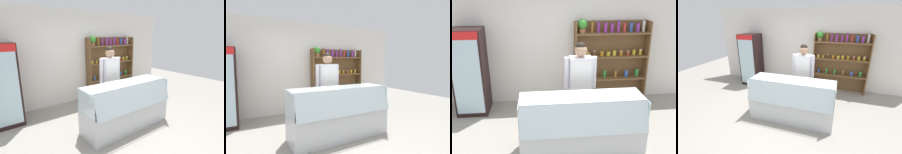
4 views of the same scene
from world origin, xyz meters
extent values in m
plane|color=gray|center=(0.00, 0.00, 0.00)|extent=(12.00, 12.00, 0.00)
cube|color=white|center=(0.00, 2.19, 1.35)|extent=(6.80, 0.10, 2.70)
cube|color=black|center=(-1.97, 1.73, 0.92)|extent=(0.64, 0.64, 1.84)
cube|color=silver|center=(-1.97, 1.40, 0.92)|extent=(0.56, 0.01, 1.64)
cylinder|color=orange|center=(-2.04, 1.47, 0.34)|extent=(0.06, 0.06, 0.18)
cylinder|color=orange|center=(-1.91, 1.47, 0.34)|extent=(0.06, 0.06, 0.18)
cylinder|color=#2D8C38|center=(-1.78, 1.47, 0.34)|extent=(0.06, 0.06, 0.19)
cylinder|color=red|center=(-1.97, 1.47, 0.81)|extent=(0.05, 0.05, 0.16)
cylinder|color=#3356B2|center=(-1.80, 1.47, 0.84)|extent=(0.05, 0.05, 0.21)
cylinder|color=#9E6623|center=(-1.97, 1.47, 1.32)|extent=(0.05, 0.05, 0.22)
cylinder|color=orange|center=(-1.80, 1.47, 1.30)|extent=(0.07, 0.07, 0.18)
cube|color=brown|center=(1.15, 2.10, 0.95)|extent=(1.71, 0.02, 1.91)
cube|color=brown|center=(0.31, 1.96, 0.95)|extent=(0.03, 0.28, 1.91)
cube|color=brown|center=(1.99, 1.96, 0.95)|extent=(0.03, 0.28, 1.91)
cube|color=brown|center=(1.15, 1.96, 0.57)|extent=(1.65, 0.28, 0.04)
cube|color=brown|center=(1.15, 1.96, 1.11)|extent=(1.65, 0.28, 0.04)
cube|color=brown|center=(1.15, 1.96, 1.64)|extent=(1.65, 0.28, 0.04)
cylinder|color=#996038|center=(0.45, 1.96, 1.71)|extent=(0.15, 0.15, 0.10)
sphere|color=green|center=(0.45, 1.96, 1.85)|extent=(0.22, 0.22, 0.22)
cylinder|color=#9E6623|center=(0.68, 1.99, 1.79)|extent=(0.06, 0.06, 0.26)
cylinder|color=black|center=(0.68, 1.96, 1.92)|extent=(0.04, 0.04, 0.02)
cylinder|color=purple|center=(0.83, 1.98, 1.78)|extent=(0.06, 0.06, 0.23)
cylinder|color=black|center=(0.83, 1.96, 1.90)|extent=(0.04, 0.04, 0.02)
cylinder|color=purple|center=(0.98, 1.94, 1.77)|extent=(0.07, 0.07, 0.23)
cylinder|color=black|center=(0.98, 1.96, 1.89)|extent=(0.05, 0.05, 0.02)
cylinder|color=purple|center=(1.13, 1.97, 1.76)|extent=(0.07, 0.07, 0.21)
cylinder|color=black|center=(1.13, 1.96, 1.87)|extent=(0.05, 0.05, 0.02)
cylinder|color=purple|center=(1.27, 1.95, 1.79)|extent=(0.06, 0.06, 0.26)
cylinder|color=black|center=(1.27, 1.96, 1.92)|extent=(0.04, 0.04, 0.02)
cylinder|color=red|center=(1.42, 1.95, 1.77)|extent=(0.06, 0.06, 0.22)
cylinder|color=black|center=(1.42, 1.96, 1.88)|extent=(0.04, 0.04, 0.02)
cylinder|color=#3356B2|center=(1.57, 1.97, 1.76)|extent=(0.08, 0.08, 0.21)
cylinder|color=black|center=(1.57, 1.96, 1.88)|extent=(0.05, 0.05, 0.02)
cylinder|color=purple|center=(1.72, 1.94, 1.76)|extent=(0.08, 0.08, 0.20)
cylinder|color=black|center=(1.72, 1.96, 1.87)|extent=(0.05, 0.05, 0.02)
cylinder|color=silver|center=(1.87, 1.99, 1.79)|extent=(0.07, 0.07, 0.26)
cylinder|color=black|center=(1.87, 1.96, 1.93)|extent=(0.05, 0.05, 0.02)
cylinder|color=yellow|center=(0.44, 1.97, 1.17)|extent=(0.09, 0.09, 0.09)
cylinder|color=silver|center=(0.44, 1.96, 1.22)|extent=(0.09, 0.09, 0.01)
cylinder|color=yellow|center=(0.61, 1.98, 1.16)|extent=(0.07, 0.07, 0.08)
cylinder|color=gold|center=(0.61, 1.96, 1.21)|extent=(0.07, 0.07, 0.01)
cylinder|color=brown|center=(0.75, 1.94, 1.18)|extent=(0.06, 0.06, 0.11)
cylinder|color=silver|center=(0.75, 1.96, 1.24)|extent=(0.07, 0.07, 0.01)
cylinder|color=orange|center=(0.92, 1.95, 1.17)|extent=(0.07, 0.07, 0.09)
cylinder|color=gold|center=(0.92, 1.96, 1.22)|extent=(0.07, 0.07, 0.01)
cylinder|color=yellow|center=(1.08, 1.96, 1.17)|extent=(0.08, 0.08, 0.09)
cylinder|color=gold|center=(1.08, 1.96, 1.22)|extent=(0.09, 0.09, 0.01)
cylinder|color=yellow|center=(1.22, 1.96, 1.18)|extent=(0.08, 0.08, 0.11)
cylinder|color=gold|center=(1.22, 1.96, 1.24)|extent=(0.08, 0.08, 0.01)
cylinder|color=orange|center=(1.38, 1.96, 1.17)|extent=(0.07, 0.07, 0.10)
cylinder|color=silver|center=(1.38, 1.96, 1.23)|extent=(0.07, 0.07, 0.01)
cylinder|color=#BF4C2D|center=(1.55, 1.96, 1.17)|extent=(0.07, 0.07, 0.10)
cylinder|color=silver|center=(1.55, 1.96, 1.23)|extent=(0.07, 0.07, 0.01)
cylinder|color=yellow|center=(1.69, 1.97, 1.18)|extent=(0.08, 0.08, 0.11)
cylinder|color=gold|center=(1.69, 1.96, 1.24)|extent=(0.08, 0.08, 0.01)
cylinder|color=yellow|center=(1.85, 1.97, 1.18)|extent=(0.07, 0.07, 0.12)
cylinder|color=silver|center=(1.85, 1.96, 1.25)|extent=(0.07, 0.07, 0.01)
cube|color=#3356B2|center=(0.50, 1.96, 0.66)|extent=(0.06, 0.04, 0.13)
cube|color=#2D8C38|center=(0.76, 1.96, 0.68)|extent=(0.06, 0.05, 0.17)
cube|color=#2D8C38|center=(1.02, 1.96, 0.68)|extent=(0.06, 0.04, 0.17)
cube|color=#9E6623|center=(1.28, 1.96, 0.67)|extent=(0.05, 0.04, 0.16)
cube|color=#3356B2|center=(1.55, 1.96, 0.66)|extent=(0.08, 0.04, 0.14)
cube|color=#2D8C38|center=(1.81, 1.96, 0.68)|extent=(0.08, 0.04, 0.18)
cube|color=silver|center=(0.13, 0.02, 0.28)|extent=(1.98, 0.66, 0.55)
cube|color=white|center=(0.13, 0.02, 0.57)|extent=(1.92, 0.60, 0.03)
cube|color=silver|center=(0.13, -0.29, 0.78)|extent=(1.94, 0.16, 0.47)
cube|color=silver|center=(0.13, 0.07, 1.00)|extent=(1.94, 0.50, 0.01)
cube|color=silver|center=(-0.86, 0.02, 0.78)|extent=(0.01, 0.62, 0.45)
cube|color=silver|center=(1.11, 0.02, 0.78)|extent=(0.01, 0.62, 0.45)
cube|color=tan|center=(-0.65, 0.10, 0.61)|extent=(0.17, 0.13, 0.06)
cube|color=white|center=(-0.65, -0.10, 0.61)|extent=(0.05, 0.03, 0.02)
cube|color=beige|center=(-0.34, 0.10, 0.61)|extent=(0.17, 0.13, 0.04)
cube|color=white|center=(-0.34, -0.10, 0.61)|extent=(0.05, 0.03, 0.02)
cube|color=tan|center=(-0.03, 0.10, 0.61)|extent=(0.16, 0.11, 0.05)
cube|color=white|center=(-0.03, -0.10, 0.61)|extent=(0.05, 0.03, 0.02)
cube|color=beige|center=(0.28, 0.10, 0.61)|extent=(0.17, 0.13, 0.04)
cube|color=white|center=(0.28, -0.10, 0.61)|extent=(0.05, 0.03, 0.02)
cube|color=beige|center=(0.59, 0.10, 0.61)|extent=(0.16, 0.13, 0.05)
cube|color=white|center=(0.59, -0.10, 0.61)|extent=(0.05, 0.03, 0.02)
cube|color=beige|center=(0.90, 0.10, 0.61)|extent=(0.17, 0.12, 0.04)
cube|color=white|center=(0.90, -0.10, 0.61)|extent=(0.05, 0.03, 0.02)
cylinder|color=tan|center=(-0.69, -0.08, 0.66)|extent=(0.19, 0.18, 0.16)
cylinder|color=tan|center=(-0.47, -0.08, 0.66)|extent=(0.15, 0.15, 0.15)
cylinder|color=#A35B4C|center=(-0.25, -0.08, 0.64)|extent=(0.17, 0.13, 0.11)
cylinder|color=white|center=(0.62, -0.06, 0.68)|extent=(0.07, 0.07, 0.20)
cylinder|color=white|center=(0.72, -0.06, 0.70)|extent=(0.07, 0.07, 0.24)
cylinder|color=#2D2D38|center=(0.13, 0.74, 0.40)|extent=(0.13, 0.13, 0.80)
cylinder|color=#2D2D38|center=(0.31, 0.74, 0.40)|extent=(0.13, 0.13, 0.80)
cube|color=white|center=(0.22, 0.74, 1.13)|extent=(0.40, 0.24, 0.66)
cube|color=white|center=(0.22, 0.61, 0.77)|extent=(0.34, 0.01, 1.23)
cylinder|color=white|center=(-0.03, 0.74, 1.16)|extent=(0.09, 0.09, 0.59)
cylinder|color=white|center=(0.47, 0.74, 1.16)|extent=(0.09, 0.09, 0.59)
sphere|color=tan|center=(0.22, 0.74, 1.57)|extent=(0.23, 0.23, 0.23)
sphere|color=black|center=(0.22, 0.75, 1.63)|extent=(0.19, 0.19, 0.19)
camera|label=1|loc=(-2.25, -2.64, 2.02)|focal=28.00mm
camera|label=2|loc=(-1.56, -2.96, 1.52)|focal=28.00mm
camera|label=3|loc=(-0.54, -3.48, 2.65)|focal=40.00mm
camera|label=4|loc=(1.06, -3.00, 2.31)|focal=24.00mm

